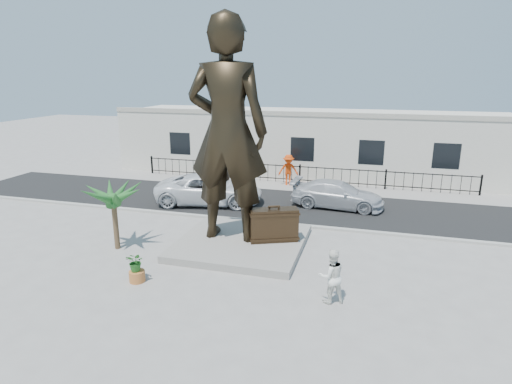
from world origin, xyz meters
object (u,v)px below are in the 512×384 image
Objects in this scene: statue at (228,132)px; car_white at (209,189)px; suitcase at (274,225)px; tourist at (331,276)px.

car_white is (-3.02, 5.27, -4.02)m from statue.
suitcase reaches higher than car_white.
tourist reaches higher than car_white.
statue reaches higher than tourist.
suitcase is 7.21m from car_white.
car_white is at bearing 110.37° from suitcase.
statue is at bearing 158.32° from suitcase.
tourist is 0.31× the size of car_white.
statue is at bearing -64.52° from tourist.
statue is 5.02× the size of tourist.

